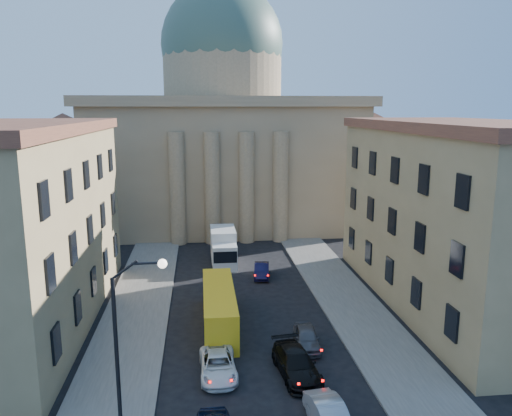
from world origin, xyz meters
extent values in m
cube|color=#585550|center=(-8.50, 18.00, 0.07)|extent=(5.00, 60.00, 0.15)
cube|color=#585550|center=(8.50, 18.00, 0.07)|extent=(5.00, 60.00, 0.15)
cube|color=#826D50|center=(0.00, 56.00, 8.00)|extent=(34.00, 26.00, 16.00)
cube|color=#826D50|center=(0.00, 56.00, 16.40)|extent=(35.50, 27.50, 1.20)
cylinder|color=#826D50|center=(0.00, 56.00, 20.00)|extent=(16.00, 16.00, 8.00)
sphere|color=#425A4C|center=(0.00, 56.00, 24.00)|extent=(16.40, 16.40, 16.40)
cube|color=#826D50|center=(-21.00, 54.00, 5.50)|extent=(13.00, 13.00, 11.00)
cone|color=brown|center=(-21.00, 54.00, 13.00)|extent=(26.02, 26.02, 4.00)
cube|color=#826D50|center=(21.00, 54.00, 5.50)|extent=(13.00, 13.00, 11.00)
cone|color=brown|center=(21.00, 54.00, 13.00)|extent=(26.02, 26.02, 4.00)
cylinder|color=#826D50|center=(-6.00, 42.80, 6.50)|extent=(1.80, 1.80, 13.00)
cylinder|color=#826D50|center=(-2.00, 42.80, 6.50)|extent=(1.80, 1.80, 13.00)
cylinder|color=#826D50|center=(2.00, 42.80, 6.50)|extent=(1.80, 1.80, 13.00)
cylinder|color=#826D50|center=(6.00, 42.80, 6.50)|extent=(1.80, 1.80, 13.00)
cube|color=#9F885D|center=(-17.00, 22.00, 7.00)|extent=(11.00, 26.00, 14.00)
cube|color=brown|center=(-17.00, 22.00, 14.30)|extent=(11.60, 26.60, 0.80)
cube|color=#9F885D|center=(17.00, 22.00, 7.00)|extent=(11.00, 26.00, 14.00)
cube|color=brown|center=(17.00, 22.00, 14.30)|extent=(11.60, 26.60, 0.80)
cylinder|color=black|center=(-7.50, 8.00, 4.00)|extent=(0.20, 0.20, 8.00)
cylinder|color=black|center=(-6.95, 8.00, 8.35)|extent=(1.30, 0.12, 0.96)
cylinder|color=black|center=(-5.95, 8.00, 8.65)|extent=(1.30, 0.12, 0.12)
sphere|color=white|center=(-5.20, 8.00, 8.60)|extent=(0.44, 0.44, 0.44)
imported|color=silver|center=(-2.56, 12.88, 0.64)|extent=(2.25, 4.67, 1.28)
imported|color=black|center=(2.06, 12.32, 0.75)|extent=(2.65, 5.35, 1.49)
imported|color=#48484C|center=(3.43, 15.81, 0.67)|extent=(1.87, 4.02, 1.33)
imported|color=black|center=(2.20, 30.11, 0.64)|extent=(1.84, 4.02, 1.28)
cube|color=yellow|center=(-2.21, 19.78, 1.38)|extent=(2.25, 9.82, 2.77)
cube|color=black|center=(-2.21, 19.78, 1.83)|extent=(2.30, 9.28, 0.98)
cylinder|color=black|center=(-3.10, 16.21, 0.45)|extent=(0.27, 0.89, 0.89)
cylinder|color=black|center=(-1.32, 16.21, 0.45)|extent=(0.27, 0.89, 0.89)
cylinder|color=black|center=(-3.09, 23.35, 0.45)|extent=(0.27, 0.89, 0.89)
cylinder|color=black|center=(-1.31, 23.35, 0.45)|extent=(0.27, 0.89, 0.89)
cube|color=silver|center=(-1.14, 32.88, 1.24)|extent=(2.40, 2.50, 2.49)
cube|color=black|center=(-1.13, 31.69, 1.55)|extent=(2.28, 0.14, 1.14)
cube|color=silver|center=(-1.15, 35.68, 1.81)|extent=(2.51, 4.36, 3.21)
cylinder|color=black|center=(-2.17, 32.46, 0.47)|extent=(0.29, 0.93, 0.93)
cylinder|color=black|center=(-0.10, 32.47, 0.47)|extent=(0.29, 0.93, 0.93)
cylinder|color=black|center=(-2.19, 36.60, 0.47)|extent=(0.29, 0.93, 0.93)
cylinder|color=black|center=(-0.12, 36.61, 0.47)|extent=(0.29, 0.93, 0.93)
camera|label=1|loc=(-3.38, -14.41, 15.68)|focal=35.00mm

